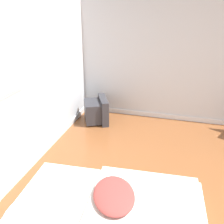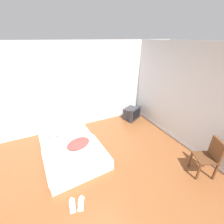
# 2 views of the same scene
# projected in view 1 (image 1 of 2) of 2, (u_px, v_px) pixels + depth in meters

# --- Properties ---
(mattress_bed) EXTENTS (1.45, 2.02, 0.35)m
(mattress_bed) POSITION_uv_depth(u_px,v_px,m) (107.00, 219.00, 2.48)
(mattress_bed) COLOR silver
(mattress_bed) RESTS_ON ground_plane
(crt_tv) EXTENTS (0.65, 0.60, 0.47)m
(crt_tv) POSITION_uv_depth(u_px,v_px,m) (97.00, 111.00, 4.72)
(crt_tv) COLOR #333338
(crt_tv) RESTS_ON ground_plane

